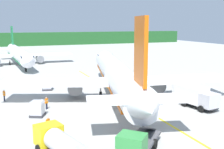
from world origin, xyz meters
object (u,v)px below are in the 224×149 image
object	(u,v)px
cargo_container_mid	(47,85)
airliner_mid_apron	(18,54)
cargo_container_near	(38,109)
crew_loader_right	(48,123)
crew_supervisor	(4,94)
service_truck_catering	(59,143)
crew_loader_left	(149,97)
airliner_foreground	(117,75)
service_truck_baggage	(136,143)
service_truck_fuel	(195,95)
crew_marshaller	(46,102)

from	to	relation	value
cargo_container_mid	airliner_mid_apron	bearing A→B (deg)	94.45
airliner_mid_apron	cargo_container_near	bearing A→B (deg)	-90.83
crew_loader_right	crew_supervisor	xyz separation A→B (m)	(-4.05, 14.49, 0.04)
service_truck_catering	cargo_container_near	distance (m)	11.99
airliner_mid_apron	crew_loader_left	size ratio (longest dim) A/B	20.88
airliner_foreground	cargo_container_mid	distance (m)	12.80
service_truck_baggage	cargo_container_mid	distance (m)	27.72
service_truck_fuel	crew_supervisor	distance (m)	27.11
cargo_container_near	crew_marshaller	distance (m)	2.93
airliner_mid_apron	service_truck_baggage	world-z (taller)	airliner_mid_apron
airliner_mid_apron	cargo_container_mid	bearing A→B (deg)	-85.55
crew_marshaller	crew_loader_left	size ratio (longest dim) A/B	0.96
crew_loader_right	crew_supervisor	size ratio (longest dim) A/B	0.96
airliner_foreground	cargo_container_mid	bearing A→B (deg)	138.25
service_truck_catering	cargo_container_near	world-z (taller)	service_truck_catering
airliner_foreground	crew_supervisor	xyz separation A→B (m)	(-16.30, 3.63, -2.40)
crew_loader_left	crew_supervisor	world-z (taller)	crew_loader_left
crew_marshaller	cargo_container_mid	bearing A→B (deg)	80.83
crew_marshaller	service_truck_catering	bearing A→B (deg)	-94.52
airliner_foreground	cargo_container_near	xyz separation A→B (m)	(-12.61, -5.24, -2.42)
service_truck_fuel	service_truck_baggage	xyz separation A→B (m)	(-13.83, -10.27, -0.42)
crew_marshaller	crew_supervisor	xyz separation A→B (m)	(-5.14, 6.33, -0.00)
cargo_container_mid	crew_marshaller	xyz separation A→B (m)	(-1.79, -11.07, 0.03)
airliner_mid_apron	crew_loader_left	distance (m)	48.95
cargo_container_near	service_truck_catering	bearing A→B (deg)	-88.56
service_truck_catering	crew_supervisor	size ratio (longest dim) A/B	3.90
airliner_mid_apron	service_truck_fuel	bearing A→B (deg)	-68.59
airliner_foreground	service_truck_fuel	world-z (taller)	airliner_foreground
airliner_foreground	service_truck_fuel	xyz separation A→B (m)	(7.74, -8.88, -1.81)
crew_loader_left	cargo_container_mid	bearing A→B (deg)	131.27
airliner_foreground	airliner_mid_apron	bearing A→B (deg)	106.12
cargo_container_mid	airliner_foreground	bearing A→B (deg)	-41.75
service_truck_fuel	cargo_container_mid	xyz separation A→B (m)	(-17.12, 17.25, -0.63)
cargo_container_mid	service_truck_baggage	bearing A→B (deg)	-83.18
service_truck_baggage	crew_supervisor	world-z (taller)	service_truck_baggage
service_truck_catering	crew_loader_left	world-z (taller)	service_truck_catering
airliner_mid_apron	service_truck_catering	world-z (taller)	airliner_mid_apron
airliner_foreground	crew_loader_left	distance (m)	6.44
airliner_foreground	cargo_container_near	world-z (taller)	airliner_foreground
cargo_container_mid	crew_marshaller	world-z (taller)	cargo_container_mid
airliner_mid_apron	cargo_container_mid	xyz separation A→B (m)	(2.56, -32.95, -2.01)
cargo_container_near	crew_loader_right	xyz separation A→B (m)	(0.37, -5.62, -0.02)
airliner_mid_apron	crew_supervisor	xyz separation A→B (m)	(-4.36, -37.68, -1.97)
crew_marshaller	crew_loader_right	world-z (taller)	crew_marshaller
crew_supervisor	airliner_foreground	bearing A→B (deg)	-12.55
service_truck_fuel	service_truck_catering	distance (m)	21.72
service_truck_fuel	service_truck_catering	bearing A→B (deg)	-157.41
service_truck_catering	cargo_container_mid	size ratio (longest dim) A/B	3.24
airliner_foreground	service_truck_baggage	size ratio (longest dim) A/B	6.59
airliner_mid_apron	crew_loader_right	distance (m)	52.21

